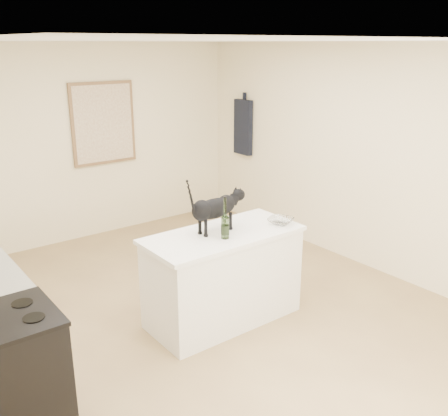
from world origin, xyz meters
TOP-DOWN VIEW (x-y plane):
  - floor at (0.00, 0.00)m, footprint 5.50×5.50m
  - ceiling at (0.00, 0.00)m, footprint 5.50×5.50m
  - wall_back at (0.00, 2.75)m, footprint 4.50×0.00m
  - wall_right at (2.25, 0.00)m, footprint 0.00×5.50m
  - island_base at (0.10, -0.20)m, footprint 1.44×0.67m
  - island_top at (0.10, -0.20)m, footprint 1.50×0.70m
  - stove at (-1.95, -0.60)m, footprint 0.60×0.60m
  - artwork_frame at (0.30, 2.72)m, footprint 0.90×0.03m
  - artwork_canvas at (0.30, 2.70)m, footprint 0.82×0.00m
  - hanging_garment at (2.19, 2.05)m, footprint 0.08×0.34m
  - black_cat at (0.05, -0.13)m, footprint 0.60×0.20m
  - wine_bottle at (0.03, -0.32)m, footprint 0.08×0.08m
  - glass_bowl at (0.69, -0.35)m, footprint 0.32×0.32m

SIDE VIEW (x-z plane):
  - floor at x=0.00m, z-range 0.00..0.00m
  - island_base at x=0.10m, z-range 0.00..0.86m
  - stove at x=-1.95m, z-range 0.00..0.90m
  - island_top at x=0.10m, z-range 0.86..0.90m
  - glass_bowl at x=0.69m, z-range 0.90..0.96m
  - wine_bottle at x=0.03m, z-range 0.90..1.25m
  - black_cat at x=0.05m, z-range 0.90..1.31m
  - wall_back at x=0.00m, z-range -0.95..3.55m
  - wall_right at x=2.25m, z-range -1.45..4.05m
  - hanging_garment at x=2.19m, z-range 1.00..1.80m
  - artwork_frame at x=0.30m, z-range 1.00..2.10m
  - artwork_canvas at x=0.30m, z-range 1.04..2.06m
  - ceiling at x=0.00m, z-range 2.60..2.60m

